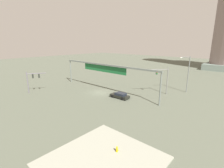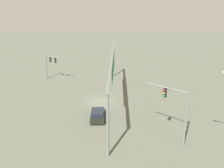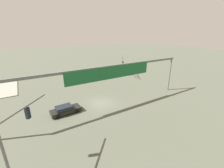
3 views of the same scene
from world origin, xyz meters
The scene contains 5 objects.
ground_plane centered at (0.00, 0.00, 0.00)m, with size 218.29×218.29×0.00m, color #525748.
traffic_signal_near_corner centered at (-11.81, -10.52, 3.49)m, with size 2.36×3.73×5.11m.
traffic_signal_opposite_side centered at (11.56, 8.89, 4.19)m, with size 3.46×3.79×6.27m.
overhead_sign_gantry centered at (-0.23, 1.97, 5.75)m, with size 29.23×0.43×6.70m.
sedan_car_approaching centered at (6.05, 0.24, 0.57)m, with size 4.34×1.99×1.21m.
Camera 3 is at (10.21, 19.98, 11.24)m, focal length 23.62 mm.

